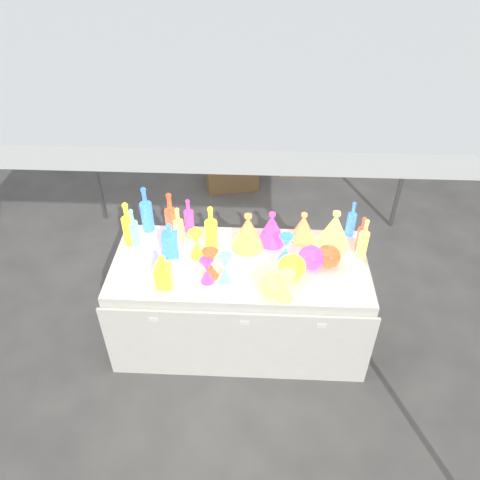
{
  "coord_description": "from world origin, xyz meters",
  "views": [
    {
      "loc": [
        0.11,
        -2.46,
        2.93
      ],
      "look_at": [
        0.0,
        0.0,
        0.95
      ],
      "focal_mm": 35.0,
      "sensor_mm": 36.0,
      "label": 1
    }
  ],
  "objects_px": {
    "bottle_0": "(128,223)",
    "globe_0": "(292,268)",
    "hourglass_0": "(211,264)",
    "display_table": "(240,300)",
    "lampshade_0": "(248,231)",
    "cardboard_box_closed": "(231,169)",
    "decanter_0": "(163,271)"
  },
  "relations": [
    {
      "from": "cardboard_box_closed",
      "to": "decanter_0",
      "type": "xyz_separation_m",
      "value": [
        -0.28,
        -2.49,
        0.67
      ]
    },
    {
      "from": "bottle_0",
      "to": "globe_0",
      "type": "distance_m",
      "value": 1.21
    },
    {
      "from": "hourglass_0",
      "to": "globe_0",
      "type": "relative_size",
      "value": 1.16
    },
    {
      "from": "hourglass_0",
      "to": "lampshade_0",
      "type": "xyz_separation_m",
      "value": [
        0.24,
        0.33,
        0.03
      ]
    },
    {
      "from": "cardboard_box_closed",
      "to": "lampshade_0",
      "type": "distance_m",
      "value": 2.18
    },
    {
      "from": "hourglass_0",
      "to": "cardboard_box_closed",
      "type": "bearing_deg",
      "value": 90.35
    },
    {
      "from": "globe_0",
      "to": "lampshade_0",
      "type": "height_order",
      "value": "lampshade_0"
    },
    {
      "from": "decanter_0",
      "to": "lampshade_0",
      "type": "bearing_deg",
      "value": 37.98
    },
    {
      "from": "cardboard_box_closed",
      "to": "lampshade_0",
      "type": "height_order",
      "value": "lampshade_0"
    },
    {
      "from": "display_table",
      "to": "bottle_0",
      "type": "relative_size",
      "value": 5.19
    },
    {
      "from": "hourglass_0",
      "to": "globe_0",
      "type": "height_order",
      "value": "hourglass_0"
    },
    {
      "from": "display_table",
      "to": "hourglass_0",
      "type": "relative_size",
      "value": 8.46
    },
    {
      "from": "hourglass_0",
      "to": "globe_0",
      "type": "distance_m",
      "value": 0.54
    },
    {
      "from": "display_table",
      "to": "lampshade_0",
      "type": "distance_m",
      "value": 0.55
    },
    {
      "from": "cardboard_box_closed",
      "to": "bottle_0",
      "type": "distance_m",
      "value": 2.26
    },
    {
      "from": "decanter_0",
      "to": "globe_0",
      "type": "distance_m",
      "value": 0.85
    },
    {
      "from": "bottle_0",
      "to": "decanter_0",
      "type": "bearing_deg",
      "value": -53.15
    },
    {
      "from": "hourglass_0",
      "to": "lampshade_0",
      "type": "distance_m",
      "value": 0.41
    },
    {
      "from": "bottle_0",
      "to": "hourglass_0",
      "type": "height_order",
      "value": "bottle_0"
    },
    {
      "from": "lampshade_0",
      "to": "display_table",
      "type": "bearing_deg",
      "value": -104.81
    },
    {
      "from": "cardboard_box_closed",
      "to": "hourglass_0",
      "type": "height_order",
      "value": "hourglass_0"
    },
    {
      "from": "decanter_0",
      "to": "hourglass_0",
      "type": "relative_size",
      "value": 1.18
    },
    {
      "from": "bottle_0",
      "to": "hourglass_0",
      "type": "xyz_separation_m",
      "value": [
        0.62,
        -0.33,
        -0.07
      ]
    },
    {
      "from": "cardboard_box_closed",
      "to": "hourglass_0",
      "type": "distance_m",
      "value": 2.47
    },
    {
      "from": "decanter_0",
      "to": "lampshade_0",
      "type": "xyz_separation_m",
      "value": [
        0.53,
        0.43,
        0.01
      ]
    },
    {
      "from": "hourglass_0",
      "to": "lampshade_0",
      "type": "height_order",
      "value": "lampshade_0"
    },
    {
      "from": "display_table",
      "to": "globe_0",
      "type": "distance_m",
      "value": 0.58
    },
    {
      "from": "display_table",
      "to": "globe_0",
      "type": "height_order",
      "value": "globe_0"
    },
    {
      "from": "display_table",
      "to": "globe_0",
      "type": "bearing_deg",
      "value": -18.05
    },
    {
      "from": "display_table",
      "to": "decanter_0",
      "type": "distance_m",
      "value": 0.74
    },
    {
      "from": "hourglass_0",
      "to": "lampshade_0",
      "type": "relative_size",
      "value": 0.77
    },
    {
      "from": "display_table",
      "to": "cardboard_box_closed",
      "type": "xyz_separation_m",
      "value": [
        -0.2,
        2.24,
        -0.17
      ]
    }
  ]
}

